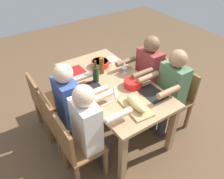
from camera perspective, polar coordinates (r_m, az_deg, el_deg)
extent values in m
plane|color=brown|center=(3.26, 0.00, -8.83)|extent=(8.00, 8.00, 0.00)
cube|color=#A87F56|center=(2.79, 0.00, 1.49)|extent=(1.62, 0.85, 0.04)
cube|color=#A87F56|center=(3.42, -12.13, 0.56)|extent=(0.07, 0.07, 0.70)
cube|color=#A87F56|center=(2.46, 2.75, -17.05)|extent=(0.07, 0.07, 0.70)
cube|color=#A87F56|center=(3.68, -1.76, 4.34)|extent=(0.07, 0.07, 0.70)
cube|color=#A87F56|center=(2.81, 15.05, -9.78)|extent=(0.07, 0.07, 0.70)
cube|color=brown|center=(3.07, 15.14, -2.87)|extent=(0.40, 0.40, 0.03)
cube|color=brown|center=(3.06, 18.12, 1.44)|extent=(0.38, 0.04, 0.40)
cube|color=brown|center=(3.04, 14.53, -9.00)|extent=(0.04, 0.04, 0.42)
cube|color=brown|center=(3.19, 10.22, -5.46)|extent=(0.04, 0.04, 0.42)
cube|color=brown|center=(3.24, 18.73, -6.39)|extent=(0.04, 0.04, 0.42)
cube|color=brown|center=(3.39, 14.48, -3.21)|extent=(0.04, 0.04, 0.42)
cylinder|color=#2D2D38|center=(3.04, 12.70, -8.26)|extent=(0.11, 0.11, 0.45)
cylinder|color=#2D2D38|center=(3.11, 10.66, -6.57)|extent=(0.11, 0.11, 0.45)
cube|color=#4C724C|center=(2.86, 15.23, 1.11)|extent=(0.34, 0.20, 0.55)
cylinder|color=#9E7251|center=(2.53, 14.19, -0.57)|extent=(0.07, 0.30, 0.07)
cylinder|color=#9E7251|center=(2.71, 9.15, 3.09)|extent=(0.07, 0.30, 0.07)
sphere|color=#9E7251|center=(2.66, 16.50, 7.54)|extent=(0.21, 0.21, 0.21)
cube|color=brown|center=(2.46, -7.35, -14.10)|extent=(0.40, 0.40, 0.03)
cube|color=brown|center=(2.26, -11.95, -12.57)|extent=(0.38, 0.04, 0.40)
cube|color=brown|center=(2.78, -5.48, -13.24)|extent=(0.04, 0.04, 0.42)
cube|color=brown|center=(2.60, -1.62, -18.12)|extent=(0.04, 0.04, 0.42)
cube|color=brown|center=(2.71, -12.02, -16.11)|extent=(0.04, 0.04, 0.42)
cube|color=brown|center=(2.52, -8.65, -21.47)|extent=(0.04, 0.04, 0.42)
cylinder|color=#2D2D38|center=(2.73, -3.61, -13.87)|extent=(0.11, 0.11, 0.45)
cylinder|color=#2D2D38|center=(2.65, -1.76, -16.13)|extent=(0.11, 0.11, 0.45)
cube|color=white|center=(2.26, -6.56, -8.92)|extent=(0.34, 0.20, 0.55)
cylinder|color=beige|center=(2.38, -3.02, -1.88)|extent=(0.07, 0.30, 0.07)
cylinder|color=beige|center=(2.17, 1.68, -6.61)|extent=(0.07, 0.30, 0.07)
sphere|color=beige|center=(2.01, -7.29, -1.62)|extent=(0.21, 0.21, 0.21)
cube|color=brown|center=(3.07, -15.13, -2.83)|extent=(0.40, 0.40, 0.03)
cube|color=brown|center=(2.91, -19.09, -0.85)|extent=(0.38, 0.04, 0.40)
cube|color=brown|center=(3.37, -12.92, -3.19)|extent=(0.04, 0.04, 0.42)
cube|color=brown|center=(3.13, -10.45, -6.59)|extent=(0.04, 0.04, 0.42)
cube|color=brown|center=(3.31, -18.30, -5.23)|extent=(0.04, 0.04, 0.42)
cube|color=brown|center=(3.06, -16.24, -8.88)|extent=(0.04, 0.04, 0.42)
cube|color=brown|center=(2.75, -11.72, -7.86)|extent=(0.40, 0.40, 0.03)
cube|color=brown|center=(2.57, -16.01, -5.99)|extent=(0.38, 0.04, 0.40)
cube|color=brown|center=(3.06, -9.61, -7.74)|extent=(0.04, 0.04, 0.42)
cube|color=brown|center=(2.84, -6.54, -11.85)|extent=(0.04, 0.04, 0.42)
cube|color=brown|center=(2.99, -15.53, -10.13)|extent=(0.04, 0.04, 0.42)
cube|color=brown|center=(2.77, -12.93, -14.59)|extent=(0.04, 0.04, 0.42)
cylinder|color=#2D2D38|center=(3.00, -8.01, -8.24)|extent=(0.11, 0.11, 0.45)
cylinder|color=#2D2D38|center=(2.90, -6.54, -10.15)|extent=(0.11, 0.11, 0.45)
cube|color=#334C8C|center=(2.57, -11.30, -2.83)|extent=(0.34, 0.20, 0.55)
cylinder|color=beige|center=(2.70, -7.93, 3.09)|extent=(0.07, 0.30, 0.07)
cylinder|color=beige|center=(2.46, -4.29, -0.59)|extent=(0.07, 0.30, 0.07)
sphere|color=beige|center=(2.35, -12.37, 4.08)|extent=(0.21, 0.21, 0.21)
cube|color=brown|center=(3.30, 9.65, 1.23)|extent=(0.40, 0.40, 0.03)
cube|color=brown|center=(3.29, 12.40, 5.25)|extent=(0.38, 0.04, 0.40)
cube|color=brown|center=(3.25, 8.98, -4.43)|extent=(0.04, 0.04, 0.42)
cube|color=brown|center=(3.44, 5.29, -1.33)|extent=(0.04, 0.04, 0.42)
cube|color=brown|center=(3.44, 13.25, -2.27)|extent=(0.04, 0.04, 0.42)
cube|color=brown|center=(3.62, 9.53, 0.55)|extent=(0.04, 0.04, 0.42)
cylinder|color=#2D2D38|center=(3.26, 7.31, -3.73)|extent=(0.11, 0.11, 0.45)
cylinder|color=#2D2D38|center=(3.35, 5.57, -2.25)|extent=(0.11, 0.11, 0.45)
cube|color=maroon|center=(3.10, 9.36, 5.17)|extent=(0.34, 0.20, 0.55)
cylinder|color=brown|center=(2.78, 7.73, 4.12)|extent=(0.07, 0.30, 0.07)
cylinder|color=brown|center=(3.00, 3.54, 7.10)|extent=(0.07, 0.30, 0.07)
sphere|color=brown|center=(2.93, 10.09, 11.30)|extent=(0.21, 0.21, 0.21)
cylinder|color=red|center=(2.70, 5.30, 1.65)|extent=(0.22, 0.22, 0.09)
cylinder|color=#2D7028|center=(2.68, 5.33, 2.15)|extent=(0.19, 0.19, 0.03)
cylinder|color=red|center=(3.08, -3.04, 6.61)|extent=(0.24, 0.24, 0.08)
cylinder|color=orange|center=(3.07, -3.05, 7.04)|extent=(0.21, 0.21, 0.03)
cube|color=tan|center=(2.41, 6.05, -4.51)|extent=(0.42, 0.25, 0.02)
ellipsoid|color=tan|center=(2.38, 6.14, -3.52)|extent=(0.33, 0.14, 0.09)
cylinder|color=#193819|center=(2.75, -4.15, 3.88)|extent=(0.08, 0.08, 0.20)
cylinder|color=#193819|center=(2.67, -4.29, 6.48)|extent=(0.03, 0.03, 0.09)
cylinder|color=brown|center=(2.90, -2.63, 6.05)|extent=(0.06, 0.06, 0.22)
cylinder|color=silver|center=(2.95, 3.14, 4.24)|extent=(0.07, 0.07, 0.01)
cylinder|color=silver|center=(2.93, 3.16, 4.91)|extent=(0.01, 0.01, 0.07)
cone|color=silver|center=(2.89, 3.21, 6.25)|extent=(0.08, 0.08, 0.08)
cube|color=black|center=(2.64, 10.21, -0.97)|extent=(0.32, 0.23, 0.01)
cube|color=silver|center=(2.46, -1.18, -3.53)|extent=(0.03, 0.17, 0.01)
cube|color=maroon|center=(2.99, -9.00, 4.33)|extent=(0.32, 0.23, 0.01)
cube|color=black|center=(2.66, -4.73, 0.04)|extent=(0.32, 0.23, 0.01)
cube|color=silver|center=(2.61, 0.89, -0.71)|extent=(0.21, 0.13, 0.01)
cube|color=white|center=(3.23, -0.05, 7.62)|extent=(0.16, 0.16, 0.02)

